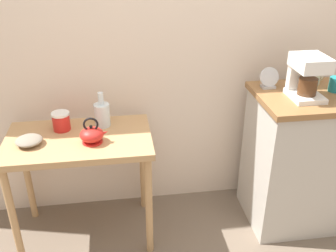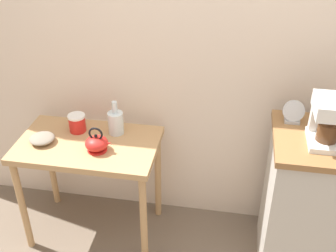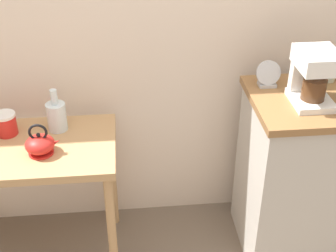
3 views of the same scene
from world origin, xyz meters
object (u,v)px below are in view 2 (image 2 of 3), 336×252
(bowl_stoneware, at_px, (42,139))
(coffee_maker, at_px, (329,118))
(canister_enamel, at_px, (77,123))
(teakettle, at_px, (97,143))
(table_clock, at_px, (293,113))
(glass_carafe_vase, at_px, (116,122))

(bowl_stoneware, bearing_deg, coffee_maker, -0.34)
(canister_enamel, relative_size, coffee_maker, 0.44)
(bowl_stoneware, distance_m, teakettle, 0.36)
(teakettle, height_order, canister_enamel, teakettle)
(canister_enamel, bearing_deg, table_clock, -0.14)
(glass_carafe_vase, relative_size, coffee_maker, 0.86)
(bowl_stoneware, bearing_deg, table_clock, 6.26)
(teakettle, height_order, table_clock, table_clock)
(table_clock, bearing_deg, teakettle, -170.53)
(teakettle, bearing_deg, coffee_maker, 0.64)
(bowl_stoneware, relative_size, coffee_maker, 0.59)
(coffee_maker, bearing_deg, bowl_stoneware, 179.66)
(teakettle, bearing_deg, glass_carafe_vase, 74.66)
(bowl_stoneware, xyz_separation_m, glass_carafe_vase, (0.42, 0.18, 0.05))
(canister_enamel, distance_m, table_clock, 1.32)
(teakettle, relative_size, glass_carafe_vase, 0.75)
(glass_carafe_vase, relative_size, canister_enamel, 1.94)
(teakettle, distance_m, table_clock, 1.15)
(glass_carafe_vase, bearing_deg, bowl_stoneware, -156.12)
(glass_carafe_vase, bearing_deg, canister_enamel, -175.42)
(teakettle, xyz_separation_m, canister_enamel, (-0.19, 0.19, 0.01))
(coffee_maker, xyz_separation_m, table_clock, (-0.15, 0.17, -0.08))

